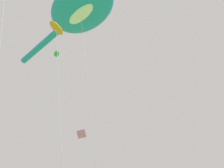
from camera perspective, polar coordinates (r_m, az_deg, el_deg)
The scene contains 4 objects.
big_show_kite at distance 19.10m, azimuth -7.71°, elevation 16.76°, with size 4.33×10.97×17.77m.
small_kite_delta_white at distance 10.31m, azimuth -12.98°, elevation 12.00°, with size 2.65×0.76×9.77m.
small_kite_triangle_green at distance 28.31m, azimuth -12.96°, elevation 6.40°, with size 1.97×4.40×21.18m.
small_kite_bird_shape at distance 23.77m, azimuth -7.51°, elevation -12.94°, with size 1.32×1.28×12.08m.
Camera 1 is at (-9.01, -0.15, 1.92)m, focal length 38.70 mm.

